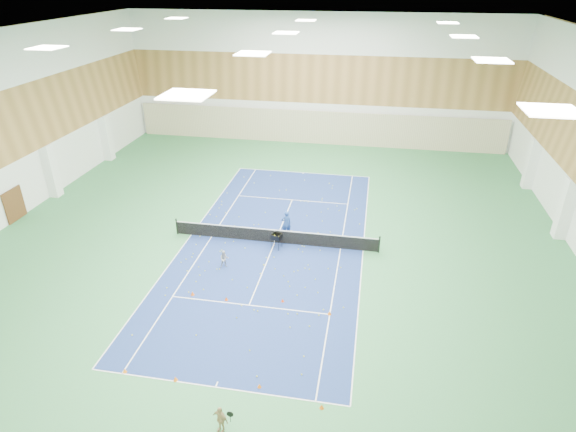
{
  "coord_description": "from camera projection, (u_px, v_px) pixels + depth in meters",
  "views": [
    {
      "loc": [
        5.47,
        -25.4,
        15.17
      ],
      "look_at": [
        0.86,
        -0.07,
        2.0
      ],
      "focal_mm": 30.0,
      "sensor_mm": 36.0,
      "label": 1
    }
  ],
  "objects": [
    {
      "name": "ground",
      "position": [
        275.0,
        243.0,
        30.03
      ],
      "size": [
        40.0,
        40.0,
        0.0
      ],
      "primitive_type": "plane",
      "color": "#337744",
      "rests_on": "ground"
    },
    {
      "name": "room_shell",
      "position": [
        273.0,
        152.0,
        27.3
      ],
      "size": [
        36.0,
        40.0,
        12.0
      ],
      "primitive_type": null,
      "color": "white",
      "rests_on": "ground"
    },
    {
      "name": "wood_cladding",
      "position": [
        273.0,
        117.0,
        26.39
      ],
      "size": [
        36.0,
        40.0,
        8.0
      ],
      "primitive_type": null,
      "color": "#A1733C",
      "rests_on": "room_shell"
    },
    {
      "name": "ceiling_light_grid",
      "position": [
        272.0,
        42.0,
        24.6
      ],
      "size": [
        21.4,
        25.4,
        0.06
      ],
      "primitive_type": null,
      "color": "white",
      "rests_on": "room_shell"
    },
    {
      "name": "court_surface",
      "position": [
        275.0,
        243.0,
        30.03
      ],
      "size": [
        10.97,
        23.77,
        0.01
      ],
      "primitive_type": "cube",
      "color": "navy",
      "rests_on": "ground"
    },
    {
      "name": "tennis_balls_scatter",
      "position": [
        275.0,
        242.0,
        30.01
      ],
      "size": [
        10.57,
        22.77,
        0.07
      ],
      "primitive_type": null,
      "color": "#CED925",
      "rests_on": "ground"
    },
    {
      "name": "tennis_net",
      "position": [
        275.0,
        235.0,
        29.78
      ],
      "size": [
        12.8,
        0.1,
        1.1
      ],
      "primitive_type": null,
      "color": "black",
      "rests_on": "ground"
    },
    {
      "name": "back_curtain",
      "position": [
        316.0,
        127.0,
        46.6
      ],
      "size": [
        35.4,
        0.16,
        3.2
      ],
      "primitive_type": "cube",
      "color": "#C6B793",
      "rests_on": "ground"
    },
    {
      "name": "door_left_b",
      "position": [
        14.0,
        205.0,
        32.38
      ],
      "size": [
        0.08,
        1.8,
        2.2
      ],
      "primitive_type": "cube",
      "color": "#593319",
      "rests_on": "ground"
    },
    {
      "name": "coach",
      "position": [
        286.0,
        223.0,
        30.5
      ],
      "size": [
        0.74,
        0.64,
        1.72
      ],
      "primitive_type": "imported",
      "rotation": [
        0.0,
        0.0,
        3.57
      ],
      "color": "navy",
      "rests_on": "ground"
    },
    {
      "name": "child_court",
      "position": [
        224.0,
        259.0,
        27.36
      ],
      "size": [
        0.63,
        0.57,
        1.05
      ],
      "primitive_type": "imported",
      "rotation": [
        0.0,
        0.0,
        0.4
      ],
      "color": "#9999A1",
      "rests_on": "ground"
    },
    {
      "name": "child_apron",
      "position": [
        220.0,
        419.0,
        17.53
      ],
      "size": [
        0.74,
        0.51,
        1.17
      ],
      "primitive_type": "imported",
      "rotation": [
        0.0,
        0.0,
        -0.37
      ],
      "color": "tan",
      "rests_on": "ground"
    },
    {
      "name": "ball_cart",
      "position": [
        277.0,
        241.0,
        29.24
      ],
      "size": [
        0.71,
        0.71,
        1.0
      ],
      "primitive_type": null,
      "rotation": [
        0.0,
        0.0,
        -0.27
      ],
      "color": "black",
      "rests_on": "ground"
    },
    {
      "name": "cone_svc_a",
      "position": [
        192.0,
        293.0,
        25.15
      ],
      "size": [
        0.2,
        0.2,
        0.22
      ],
      "primitive_type": "cone",
      "color": "#D5500B",
      "rests_on": "ground"
    },
    {
      "name": "cone_svc_b",
      "position": [
        226.0,
        299.0,
        24.76
      ],
      "size": [
        0.19,
        0.19,
        0.21
      ],
      "primitive_type": "cone",
      "color": "#E2470B",
      "rests_on": "ground"
    },
    {
      "name": "cone_svc_c",
      "position": [
        283.0,
        300.0,
        24.64
      ],
      "size": [
        0.17,
        0.17,
        0.19
      ],
      "primitive_type": "cone",
      "color": "#EE3E0C",
      "rests_on": "ground"
    },
    {
      "name": "cone_svc_d",
      "position": [
        329.0,
        313.0,
        23.72
      ],
      "size": [
        0.2,
        0.2,
        0.22
      ],
      "primitive_type": "cone",
      "color": "orange",
      "rests_on": "ground"
    },
    {
      "name": "cone_base_a",
      "position": [
        125.0,
        370.0,
        20.31
      ],
      "size": [
        0.19,
        0.19,
        0.21
      ],
      "primitive_type": "cone",
      "color": "orange",
      "rests_on": "ground"
    },
    {
      "name": "cone_base_b",
      "position": [
        175.0,
        379.0,
        19.9
      ],
      "size": [
        0.2,
        0.2,
        0.22
      ],
      "primitive_type": "cone",
      "color": "orange",
      "rests_on": "ground"
    },
    {
      "name": "cone_base_c",
      "position": [
        259.0,
        386.0,
        19.57
      ],
      "size": [
        0.17,
        0.17,
        0.19
      ],
      "primitive_type": "cone",
      "color": "orange",
      "rests_on": "ground"
    },
    {
      "name": "cone_base_d",
      "position": [
        322.0,
        406.0,
        18.64
      ],
      "size": [
        0.18,
        0.18,
        0.2
      ],
      "primitive_type": "cone",
      "color": "#EF5E0C",
      "rests_on": "ground"
    }
  ]
}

